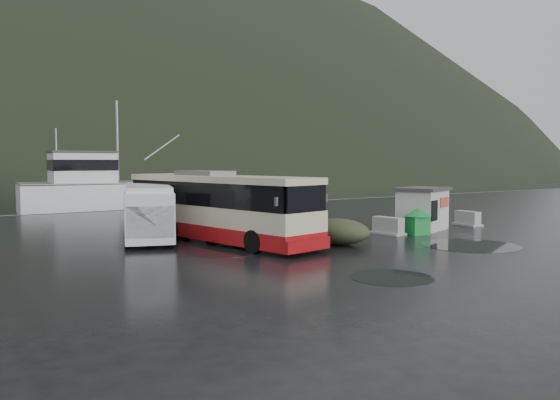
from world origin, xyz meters
TOP-DOWN VIEW (x-y plane):
  - ground at (0.00, 0.00)m, footprint 160.00×160.00m
  - quay_edge at (0.00, 20.00)m, footprint 160.00×0.60m
  - coach_bus at (-2.78, 1.46)m, footprint 5.03×11.91m
  - white_van at (-5.41, 3.35)m, footprint 4.00×6.60m
  - waste_bin_left at (0.66, -1.29)m, footprint 1.19×1.19m
  - waste_bin_right at (6.67, -2.11)m, footprint 1.16×1.16m
  - dome_tent at (1.22, -2.46)m, footprint 2.92×3.45m
  - ticket_kiosk at (8.34, -0.92)m, footprint 3.50×3.08m
  - jersey_barrier_a at (7.38, -1.42)m, footprint 1.03×1.81m
  - jersey_barrier_b at (5.49, -1.23)m, footprint 1.08×1.84m
  - jersey_barrier_c at (12.09, -0.96)m, footprint 0.99×1.73m
  - fishing_trawler at (3.33, 26.46)m, footprint 26.33×7.63m
  - puddles at (2.06, -3.51)m, footprint 13.48×15.43m

SIDE VIEW (x-z plane):
  - ground at x=0.00m, z-range 0.00..0.00m
  - quay_edge at x=0.00m, z-range -0.75..0.75m
  - coach_bus at x=-2.78m, z-range -1.63..1.63m
  - white_van at x=-5.41m, z-range -1.30..1.30m
  - waste_bin_left at x=0.66m, z-range -0.76..0.76m
  - waste_bin_right at x=6.67m, z-range -0.67..0.67m
  - dome_tent at x=1.22m, z-range -0.58..0.58m
  - ticket_kiosk at x=8.34m, z-range -1.14..1.14m
  - jersey_barrier_a at x=7.38m, z-range -0.43..0.43m
  - jersey_barrier_b at x=5.49m, z-range -0.44..0.44m
  - jersey_barrier_c at x=12.09m, z-range -0.41..0.41m
  - fishing_trawler at x=3.33m, z-range -5.20..5.20m
  - puddles at x=2.06m, z-range 0.00..0.01m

